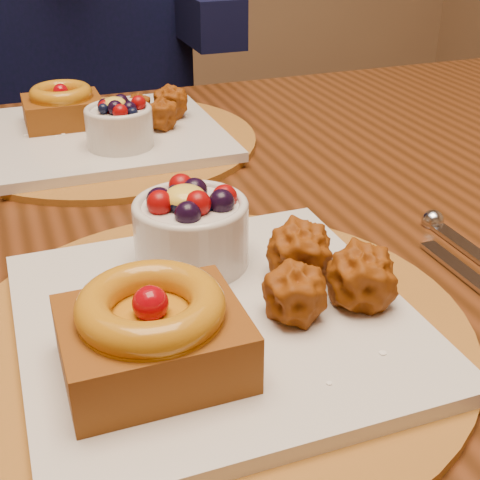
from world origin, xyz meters
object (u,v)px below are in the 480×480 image
(dining_table, at_px, (153,279))
(place_setting_far, at_px, (106,130))
(chair_far, at_px, (114,151))
(place_setting_near, at_px, (209,302))

(dining_table, xyz_separation_m, place_setting_far, (-0.00, 0.22, 0.10))
(dining_table, bearing_deg, chair_far, 82.98)
(chair_far, bearing_deg, place_setting_far, -117.37)
(place_setting_near, bearing_deg, place_setting_far, 89.84)
(place_setting_near, xyz_separation_m, chair_far, (0.11, 1.09, -0.28))
(place_setting_near, xyz_separation_m, place_setting_far, (0.00, 0.43, -0.01))
(place_setting_near, relative_size, chair_far, 0.42)
(place_setting_far, relative_size, chair_far, 0.42)
(dining_table, relative_size, place_setting_far, 4.21)
(dining_table, xyz_separation_m, chair_far, (0.11, 0.88, -0.18))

